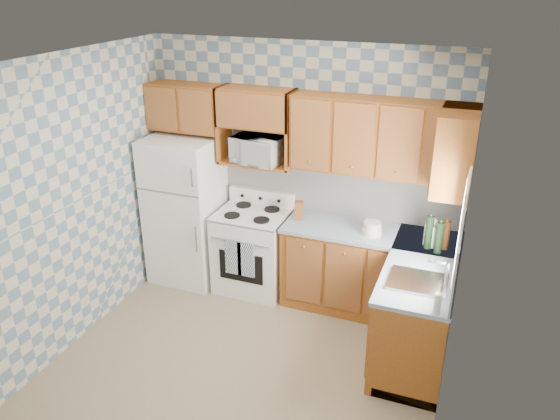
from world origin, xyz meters
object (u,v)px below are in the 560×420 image
(microwave, at_px, (258,150))
(refrigerator, at_px, (186,210))
(stove_body, at_px, (253,251))
(electric_kettle, at_px, (433,235))

(microwave, bearing_deg, refrigerator, -162.62)
(refrigerator, height_order, microwave, microwave)
(refrigerator, bearing_deg, microwave, 10.56)
(refrigerator, bearing_deg, stove_body, 1.78)
(electric_kettle, bearing_deg, microwave, 173.74)
(stove_body, xyz_separation_m, microwave, (0.02, 0.13, 1.14))
(refrigerator, height_order, stove_body, refrigerator)
(stove_body, bearing_deg, microwave, 80.79)
(stove_body, relative_size, electric_kettle, 4.24)
(refrigerator, distance_m, microwave, 1.13)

